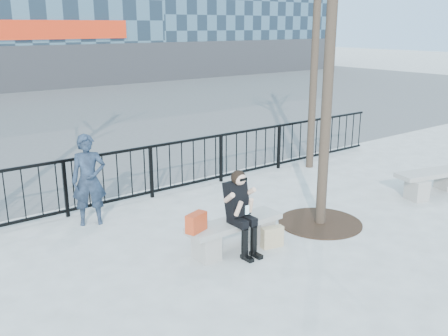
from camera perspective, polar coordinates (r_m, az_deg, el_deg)
ground at (r=8.10m, az=1.21°, el=-9.24°), size 120.00×120.00×0.00m
railing at (r=10.26m, az=-9.29°, el=-0.61°), size 14.00×0.06×1.10m
tree_grate at (r=9.24m, az=10.91°, el=-6.16°), size 1.50×1.50×0.02m
bench_main at (r=7.97m, az=1.23°, el=-7.28°), size 1.65×0.46×0.49m
bench_second at (r=11.39m, az=22.76°, el=-1.25°), size 1.72×0.48×0.51m
seated_woman at (r=7.72m, az=1.99°, el=-5.14°), size 0.50×0.64×1.34m
handbag at (r=7.46m, az=-3.19°, el=-6.23°), size 0.38×0.26×0.28m
shopping_bag at (r=8.14m, az=5.53°, el=-7.85°), size 0.38×0.21×0.34m
standing_man at (r=9.12m, az=-15.19°, el=-1.34°), size 0.70×0.59×1.64m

